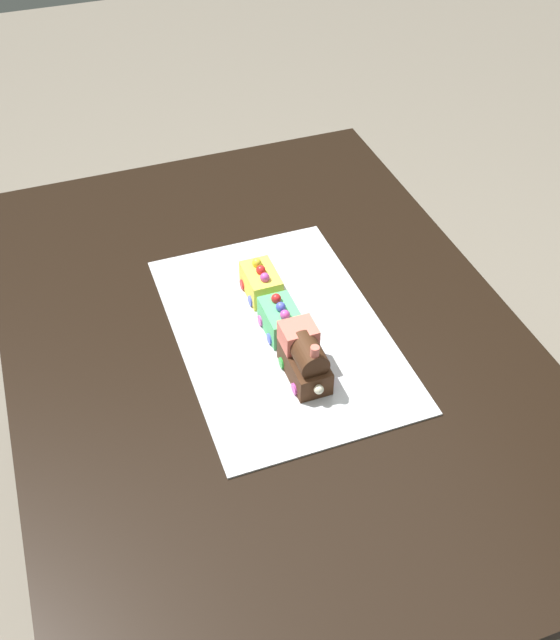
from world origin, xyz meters
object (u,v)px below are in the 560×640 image
cake_locomotive (305,357)px  cake_car_tanker_lemon (261,282)px  dining_table (267,372)px  cake_car_caboose_mint_green (281,319)px

cake_locomotive → cake_car_tanker_lemon: bearing=-0.0°
cake_car_tanker_lemon → dining_table: bearing=165.2°
dining_table → cake_locomotive: size_ratio=10.00×
dining_table → cake_car_tanker_lemon: cake_car_tanker_lemon is taller
cake_car_caboose_mint_green → cake_car_tanker_lemon: same height
dining_table → cake_car_tanker_lemon: 0.19m
dining_table → cake_locomotive: cake_locomotive is taller
dining_table → cake_locomotive: (-0.13, -0.03, 0.16)m
dining_table → cake_locomotive: bearing=-166.1°
cake_locomotive → cake_car_caboose_mint_green: 0.13m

